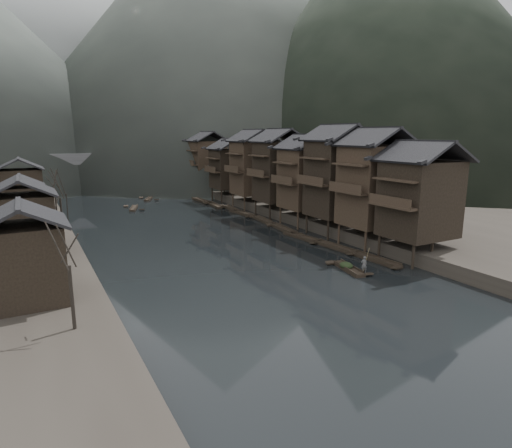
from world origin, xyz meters
TOP-DOWN VIEW (x-y plane):
  - water at (0.00, 0.00)m, footprint 300.00×300.00m
  - right_bank at (35.00, 40.00)m, footprint 40.00×200.00m
  - stilt_houses at (17.28, 19.05)m, footprint 9.00×67.60m
  - left_houses at (-20.50, 20.12)m, footprint 8.10×53.20m
  - bare_trees at (-17.00, 10.16)m, footprint 3.78×43.33m
  - moored_sampans at (12.18, 27.15)m, footprint 3.07×74.14m
  - midriver_boats at (-0.19, 43.97)m, footprint 8.37×15.63m
  - stone_bridge at (-0.00, 72.00)m, footprint 40.00×6.00m
  - hills at (6.91, 169.75)m, footprint 320.00×380.00m
  - hero_sampan at (8.15, -7.55)m, footprint 2.07×5.47m
  - cargo_heap at (8.10, -7.31)m, footprint 1.19×1.56m
  - boatman at (8.52, -9.41)m, footprint 0.72×0.58m
  - bamboo_pole at (8.72, -9.41)m, footprint 1.09×1.86m

SIDE VIEW (x-z plane):
  - water at x=0.00m, z-range 0.00..0.00m
  - moored_sampans at x=12.18m, z-range -0.03..0.44m
  - hero_sampan at x=8.15m, z-range -0.02..0.42m
  - midriver_boats at x=-0.19m, z-range -0.02..0.43m
  - cargo_heap at x=8.10m, z-range 0.44..1.15m
  - right_bank at x=35.00m, z-range 0.00..1.80m
  - boatman at x=8.52m, z-range 0.44..2.14m
  - bamboo_pole at x=8.72m, z-range 2.14..5.49m
  - stone_bridge at x=0.00m, z-range 0.61..9.61m
  - left_houses at x=-20.50m, z-range 1.30..10.02m
  - bare_trees at x=-17.00m, z-range 2.46..10.02m
  - stilt_houses at x=17.28m, z-range 1.30..16.39m
  - hills at x=6.91m, z-range -7.39..122.67m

